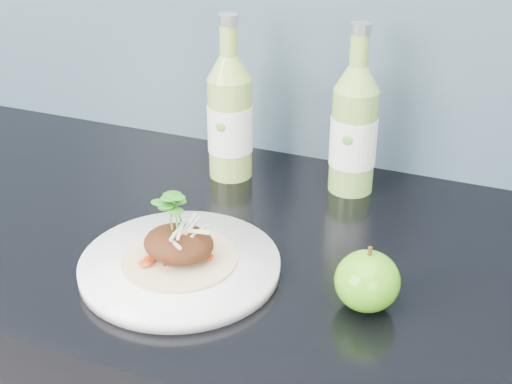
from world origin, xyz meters
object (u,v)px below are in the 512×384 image
(cider_bottle_left, at_px, (230,117))
(cider_bottle_right, at_px, (354,130))
(green_apple, at_px, (367,281))
(dinner_plate, at_px, (180,265))

(cider_bottle_left, bearing_deg, cider_bottle_right, 19.05)
(green_apple, xyz_separation_m, cider_bottle_left, (-0.29, 0.26, 0.06))
(dinner_plate, relative_size, cider_bottle_left, 1.07)
(cider_bottle_right, bearing_deg, dinner_plate, -138.01)
(green_apple, distance_m, cider_bottle_right, 0.31)
(cider_bottle_left, xyz_separation_m, cider_bottle_right, (0.19, 0.02, 0.00))
(green_apple, distance_m, cider_bottle_left, 0.40)
(green_apple, bearing_deg, cider_bottle_right, 108.72)
(cider_bottle_right, bearing_deg, cider_bottle_left, 163.92)
(dinner_plate, distance_m, cider_bottle_left, 0.30)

